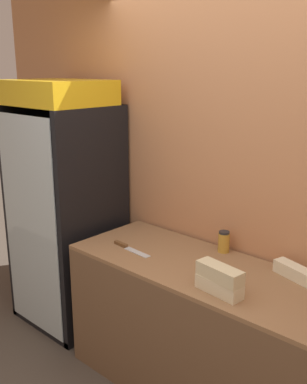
% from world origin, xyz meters
% --- Properties ---
extents(wall_back, '(5.20, 0.09, 2.70)m').
position_xyz_m(wall_back, '(0.00, 1.27, 1.35)').
color(wall_back, tan).
rests_on(wall_back, ground_plane).
extents(prep_counter, '(1.94, 0.67, 0.88)m').
position_xyz_m(prep_counter, '(0.00, 0.89, 0.44)').
color(prep_counter, brown).
rests_on(prep_counter, ground_plane).
extents(beverage_cooler, '(0.77, 0.67, 1.95)m').
position_xyz_m(beverage_cooler, '(-1.45, 0.94, 1.07)').
color(beverage_cooler, black).
rests_on(beverage_cooler, ground_plane).
extents(sandwich_stack_bottom, '(0.28, 0.12, 0.08)m').
position_xyz_m(sandwich_stack_bottom, '(0.16, 0.68, 0.92)').
color(sandwich_stack_bottom, beige).
rests_on(sandwich_stack_bottom, prep_counter).
extents(sandwich_stack_middle, '(0.28, 0.13, 0.08)m').
position_xyz_m(sandwich_stack_middle, '(0.16, 0.68, 1.00)').
color(sandwich_stack_middle, beige).
rests_on(sandwich_stack_middle, sandwich_stack_bottom).
extents(sandwich_flat_left, '(0.29, 0.16, 0.07)m').
position_xyz_m(sandwich_flat_left, '(0.39, 1.12, 0.92)').
color(sandwich_flat_left, beige).
rests_on(sandwich_flat_left, prep_counter).
extents(chefs_knife, '(0.33, 0.06, 0.02)m').
position_xyz_m(chefs_knife, '(-0.64, 0.78, 0.89)').
color(chefs_knife, silver).
rests_on(chefs_knife, prep_counter).
extents(condiment_jar, '(0.07, 0.07, 0.14)m').
position_xyz_m(condiment_jar, '(-0.13, 1.16, 0.95)').
color(condiment_jar, gold).
rests_on(condiment_jar, prep_counter).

